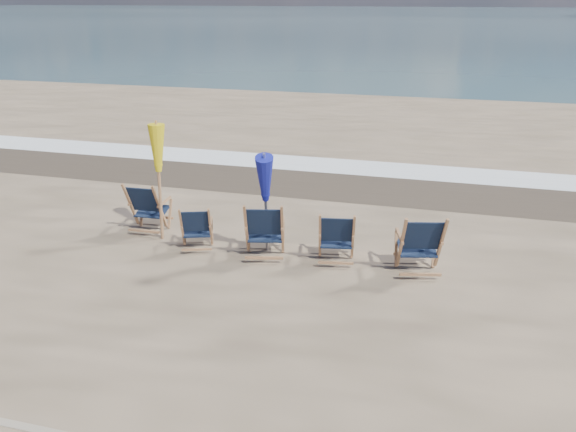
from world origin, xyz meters
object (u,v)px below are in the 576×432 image
beach_chair_3 (353,239)px  umbrella_blue (266,177)px  beach_chair_0 (160,209)px  umbrella_yellow (157,155)px  beach_chair_2 (282,232)px  beach_chair_1 (210,228)px  beach_chair_4 (441,246)px

beach_chair_3 → umbrella_blue: 1.78m
beach_chair_0 → umbrella_blue: (2.21, -0.42, 0.94)m
beach_chair_3 → umbrella_yellow: size_ratio=0.46×
beach_chair_2 → beach_chair_3: size_ratio=1.10×
beach_chair_1 → beach_chair_4: size_ratio=0.80×
umbrella_blue → beach_chair_2: bearing=-13.6°
beach_chair_0 → beach_chair_1: 1.27m
beach_chair_1 → beach_chair_2: size_ratio=0.81×
beach_chair_1 → umbrella_yellow: bearing=-35.3°
umbrella_blue → beach_chair_4: bearing=-0.5°
beach_chair_4 → umbrella_yellow: 5.13m
beach_chair_0 → umbrella_blue: size_ratio=0.53×
beach_chair_4 → beach_chair_0: bearing=-18.0°
beach_chair_1 → beach_chair_4: bearing=161.2°
umbrella_yellow → umbrella_blue: 2.13m
beach_chair_3 → beach_chair_4: bearing=168.1°
beach_chair_0 → beach_chair_4: beach_chair_4 is taller
beach_chair_0 → beach_chair_3: 3.72m
beach_chair_4 → beach_chair_2: bearing=-11.9°
beach_chair_0 → umbrella_yellow: 1.10m
beach_chair_0 → beach_chair_1: beach_chair_0 is taller
beach_chair_0 → umbrella_yellow: umbrella_yellow is taller
beach_chair_4 → umbrella_blue: size_ratio=0.56×
beach_chair_1 → beach_chair_3: beach_chair_3 is taller
beach_chair_0 → beach_chair_3: size_ratio=1.07×
beach_chair_1 → beach_chair_2: beach_chair_2 is taller
beach_chair_1 → beach_chair_0: bearing=-39.3°
beach_chair_1 → umbrella_blue: umbrella_blue is taller
beach_chair_2 → beach_chair_4: 2.59m
beach_chair_1 → beach_chair_4: (3.92, 0.00, 0.11)m
beach_chair_1 → beach_chair_3: size_ratio=0.90×
beach_chair_3 → beach_chair_4: size_ratio=0.89×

